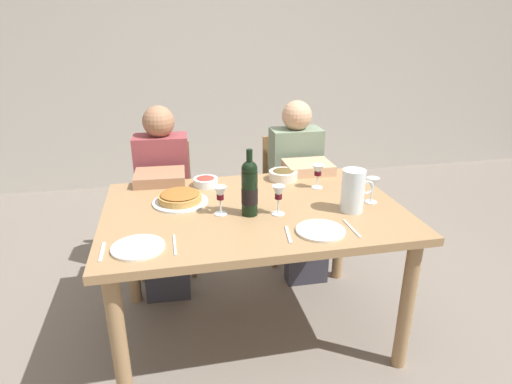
% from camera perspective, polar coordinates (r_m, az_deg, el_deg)
% --- Properties ---
extents(ground_plane, '(8.00, 8.00, 0.00)m').
position_cam_1_polar(ground_plane, '(2.59, -0.28, -17.66)').
color(ground_plane, slate).
extents(back_wall, '(8.00, 0.10, 2.80)m').
position_cam_1_polar(back_wall, '(4.59, -7.25, 18.48)').
color(back_wall, '#B2ADA3').
rests_on(back_wall, ground).
extents(dining_table, '(1.50, 1.00, 0.76)m').
position_cam_1_polar(dining_table, '(2.23, -0.31, -4.23)').
color(dining_table, '#9E7A51').
rests_on(dining_table, ground).
extents(wine_bottle, '(0.08, 0.08, 0.33)m').
position_cam_1_polar(wine_bottle, '(2.06, -0.86, 0.54)').
color(wine_bottle, black).
rests_on(wine_bottle, dining_table).
extents(water_pitcher, '(0.17, 0.11, 0.21)m').
position_cam_1_polar(water_pitcher, '(2.17, 12.72, -0.13)').
color(water_pitcher, silver).
rests_on(water_pitcher, dining_table).
extents(baked_tart, '(0.29, 0.29, 0.06)m').
position_cam_1_polar(baked_tart, '(2.27, -10.03, -0.77)').
color(baked_tart, silver).
rests_on(baked_tart, dining_table).
extents(salad_bowl, '(0.14, 0.14, 0.05)m').
position_cam_1_polar(salad_bowl, '(2.48, -6.70, 1.44)').
color(salad_bowl, silver).
rests_on(salad_bowl, dining_table).
extents(olive_bowl, '(0.17, 0.17, 0.06)m').
position_cam_1_polar(olive_bowl, '(2.57, 3.63, 2.36)').
color(olive_bowl, silver).
rests_on(olive_bowl, dining_table).
extents(wine_glass_left_diner, '(0.07, 0.07, 0.14)m').
position_cam_1_polar(wine_glass_left_diner, '(2.44, 8.21, 2.72)').
color(wine_glass_left_diner, silver).
rests_on(wine_glass_left_diner, dining_table).
extents(wine_glass_right_diner, '(0.06, 0.06, 0.15)m').
position_cam_1_polar(wine_glass_right_diner, '(2.07, 3.00, -0.29)').
color(wine_glass_right_diner, silver).
rests_on(wine_glass_right_diner, dining_table).
extents(wine_glass_centre, '(0.06, 0.06, 0.14)m').
position_cam_1_polar(wine_glass_centre, '(2.08, -4.77, -0.39)').
color(wine_glass_centre, silver).
rests_on(wine_glass_centre, dining_table).
extents(wine_glass_spare, '(0.07, 0.07, 0.14)m').
position_cam_1_polar(wine_glass_spare, '(2.29, 15.19, 0.90)').
color(wine_glass_spare, silver).
rests_on(wine_glass_spare, dining_table).
extents(dinner_plate_left_setting, '(0.22, 0.22, 0.01)m').
position_cam_1_polar(dinner_plate_left_setting, '(1.96, 8.55, -5.08)').
color(dinner_plate_left_setting, silver).
rests_on(dinner_plate_left_setting, dining_table).
extents(dinner_plate_right_setting, '(0.22, 0.22, 0.01)m').
position_cam_1_polar(dinner_plate_right_setting, '(1.87, -15.37, -7.11)').
color(dinner_plate_right_setting, white).
rests_on(dinner_plate_right_setting, dining_table).
extents(fork_left_setting, '(0.04, 0.16, 0.00)m').
position_cam_1_polar(fork_left_setting, '(1.92, 4.31, -5.64)').
color(fork_left_setting, silver).
rests_on(fork_left_setting, dining_table).
extents(knife_left_setting, '(0.01, 0.18, 0.00)m').
position_cam_1_polar(knife_left_setting, '(2.01, 12.57, -4.71)').
color(knife_left_setting, silver).
rests_on(knife_left_setting, dining_table).
extents(knife_right_setting, '(0.01, 0.18, 0.00)m').
position_cam_1_polar(knife_right_setting, '(1.86, -10.73, -6.87)').
color(knife_right_setting, silver).
rests_on(knife_right_setting, dining_table).
extents(spoon_right_setting, '(0.02, 0.16, 0.00)m').
position_cam_1_polar(spoon_right_setting, '(1.88, -19.73, -7.47)').
color(spoon_right_setting, silver).
rests_on(spoon_right_setting, dining_table).
extents(chair_left, '(0.42, 0.42, 0.87)m').
position_cam_1_polar(chair_left, '(3.06, -11.87, -0.75)').
color(chair_left, olive).
rests_on(chair_left, ground).
extents(diner_left, '(0.35, 0.52, 1.16)m').
position_cam_1_polar(diner_left, '(2.80, -12.18, -0.30)').
color(diner_left, '#8E3D42').
rests_on(diner_left, ground).
extents(chair_right, '(0.40, 0.40, 0.87)m').
position_cam_1_polar(chair_right, '(3.18, 4.47, 0.50)').
color(chair_right, olive).
rests_on(chair_right, ground).
extents(diner_right, '(0.34, 0.50, 1.16)m').
position_cam_1_polar(diner_right, '(2.93, 5.77, 1.05)').
color(diner_right, gray).
rests_on(diner_right, ground).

